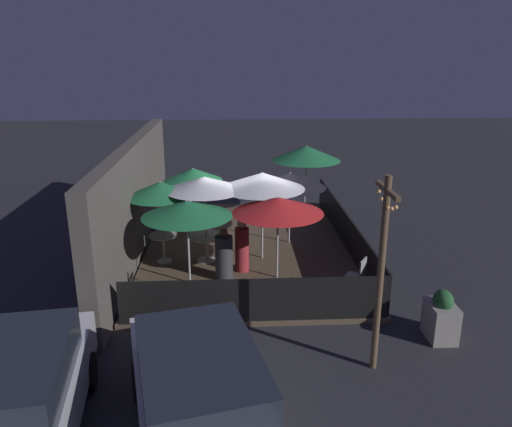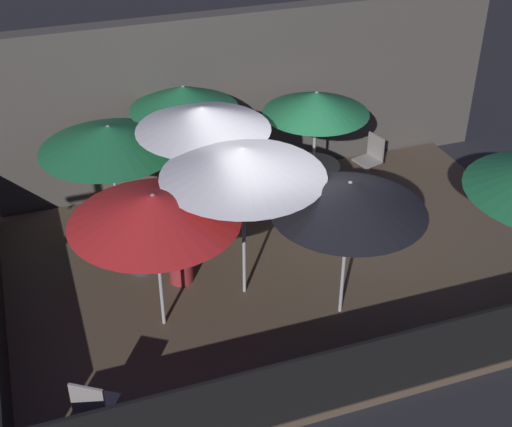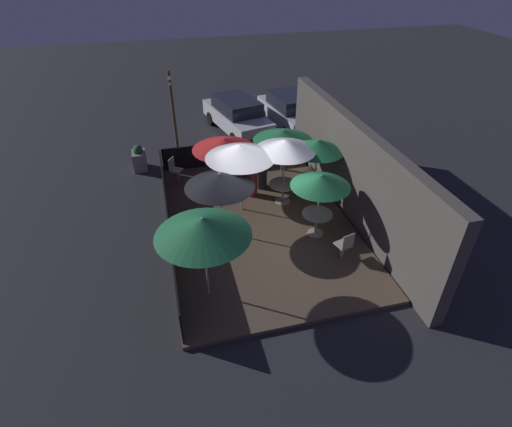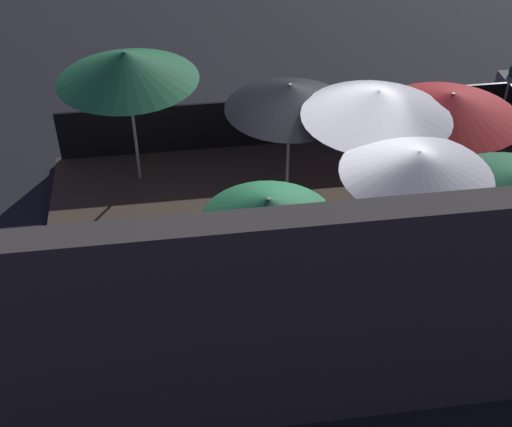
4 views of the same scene
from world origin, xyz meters
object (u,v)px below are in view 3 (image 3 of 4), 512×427
(patio_chair_1, at_px, (175,169))
(planter_box, at_px, (139,158))
(patio_chair_0, at_px, (345,245))
(parked_car_1, at_px, (290,111))
(patio_umbrella_6, at_px, (240,151))
(patio_umbrella_0, at_px, (285,146))
(patio_umbrella_1, at_px, (318,145))
(patron_1, at_px, (261,173))
(patio_umbrella_5, at_px, (283,135))
(patio_umbrella_7, at_px, (203,227))
(dining_table_0, at_px, (283,187))
(patron_0, at_px, (252,179))
(dining_table_1, at_px, (314,183))
(patio_umbrella_3, at_px, (224,144))
(parked_car_0, at_px, (237,115))
(patio_umbrella_2, at_px, (321,181))
(patio_umbrella_4, at_px, (220,180))
(dining_table_2, at_px, (317,218))
(light_post, at_px, (173,110))

(patio_chair_1, height_order, planter_box, patio_chair_1)
(patio_chair_0, distance_m, parked_car_1, 9.96)
(patio_umbrella_6, bearing_deg, patio_umbrella_0, 94.70)
(patio_umbrella_1, relative_size, patron_1, 1.68)
(patio_umbrella_5, xyz_separation_m, patio_umbrella_7, (5.09, -3.53, 0.29))
(parked_car_1, bearing_deg, dining_table_0, -27.40)
(patron_0, bearing_deg, patio_umbrella_7, 112.52)
(dining_table_0, relative_size, patio_chair_1, 1.01)
(dining_table_0, xyz_separation_m, dining_table_1, (-0.01, 1.13, 0.01))
(patio_umbrella_6, bearing_deg, patio_umbrella_3, -167.17)
(dining_table_0, height_order, patio_chair_0, patio_chair_0)
(parked_car_0, bearing_deg, patio_umbrella_0, -11.34)
(patio_umbrella_0, relative_size, patron_1, 1.77)
(patio_umbrella_2, bearing_deg, patio_umbrella_4, -105.15)
(dining_table_2, bearing_deg, patio_umbrella_5, -178.54)
(patio_umbrella_4, distance_m, parked_car_0, 8.24)
(dining_table_0, distance_m, dining_table_1, 1.13)
(patio_umbrella_3, relative_size, parked_car_1, 0.50)
(patio_umbrella_1, distance_m, dining_table_1, 1.41)
(dining_table_1, distance_m, patron_0, 2.17)
(light_post, height_order, parked_car_1, light_post)
(patio_umbrella_3, relative_size, patron_0, 1.59)
(patio_umbrella_0, xyz_separation_m, patio_umbrella_2, (2.01, 0.44, -0.23))
(patio_umbrella_3, xyz_separation_m, dining_table_2, (3.16, 2.23, -1.27))
(patio_umbrella_3, relative_size, light_post, 0.61)
(patio_umbrella_0, xyz_separation_m, parked_car_0, (-6.61, -0.21, -1.40))
(patio_umbrella_2, bearing_deg, dining_table_2, 0.00)
(dining_table_1, xyz_separation_m, patron_0, (-0.67, -2.06, 0.04))
(parked_car_0, distance_m, parked_car_1, 2.60)
(light_post, xyz_separation_m, parked_car_0, (-1.83, 2.99, -1.16))
(patio_chair_1, height_order, light_post, light_post)
(patio_umbrella_4, xyz_separation_m, patio_chair_0, (2.04, 3.15, -1.39))
(patio_umbrella_5, bearing_deg, patio_umbrella_3, -84.77)
(patio_umbrella_4, bearing_deg, planter_box, -154.72)
(patron_0, distance_m, parked_car_0, 5.98)
(patron_0, bearing_deg, patio_chair_0, 162.79)
(patio_umbrella_5, height_order, parked_car_1, patio_umbrella_5)
(patio_umbrella_0, relative_size, patio_umbrella_1, 1.05)
(patio_umbrella_1, xyz_separation_m, parked_car_1, (-6.53, 1.26, -1.27))
(patron_1, relative_size, planter_box, 1.25)
(patron_0, height_order, light_post, light_post)
(patron_0, bearing_deg, dining_table_2, 166.41)
(patio_umbrella_4, height_order, patron_0, patio_umbrella_4)
(patio_umbrella_4, bearing_deg, patron_0, 143.59)
(light_post, bearing_deg, parked_car_1, 107.38)
(patio_umbrella_4, xyz_separation_m, patio_umbrella_5, (-2.60, 2.71, -0.01))
(patio_umbrella_2, height_order, patio_chair_0, patio_umbrella_2)
(patio_umbrella_0, bearing_deg, planter_box, -129.09)
(patron_0, xyz_separation_m, light_post, (-4.11, -2.27, 1.26))
(patio_umbrella_3, xyz_separation_m, patio_umbrella_6, (1.27, 0.29, 0.28))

